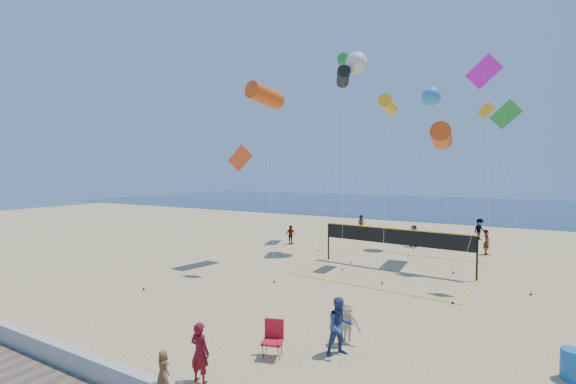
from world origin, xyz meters
The scene contains 25 objects.
ground centered at (0.00, 0.00, 0.00)m, with size 120.00×120.00×0.00m, color #D4B677.
ocean centered at (0.00, 62.00, 0.01)m, with size 140.00×50.00×0.03m, color #10244D.
woman centered at (-0.51, -1.67, 0.85)m, with size 0.62×0.41×1.70m, color maroon.
toddler centered at (-0.49, -3.02, 1.03)m, with size 0.42×0.27×0.86m, color brown.
bystander_a centered at (2.32, 1.78, 0.93)m, with size 0.91×0.71×1.87m, color navy.
bystander_b centered at (2.24, 2.64, 0.73)m, with size 0.94×0.54×1.46m, color tan.
far_person_0 centered at (-8.30, 17.63, 0.78)m, with size 0.91×0.38×1.56m, color gray.
far_person_1 centered at (0.69, 21.47, 0.86)m, with size 1.59×0.51×1.72m, color gray.
far_person_2 centered at (5.83, 21.03, 0.90)m, with size 0.65×0.43×1.80m, color gray.
far_person_3 centered at (-5.31, 26.59, 0.83)m, with size 0.81×0.63×1.66m, color gray.
far_person_4 centered at (5.04, 27.49, 0.92)m, with size 1.19×0.68×1.84m, color gray.
camp_chair centered at (0.49, 0.63, 0.66)m, with size 0.77×0.90×1.29m.
trash_barrel centered at (8.63, 3.64, 0.43)m, with size 0.58×0.58×0.87m, color #1960A3.
volleyball_net centered at (1.11, 13.73, 1.71)m, with size 10.10×9.96×2.49m.
kite_0 centered at (-6.90, 11.69, 10.88)m, with size 4.01×5.56×11.64m.
kite_1 centered at (-3.70, 17.29, 12.88)m, with size 3.11×6.78×13.50m.
kite_2 centered at (0.36, 14.58, 10.11)m, with size 1.48×5.42×10.66m.
kite_3 centered at (-6.62, 8.12, 6.35)m, with size 3.09×5.25×7.50m.
kite_4 centered at (6.67, 12.20, 8.18)m, with size 2.64×3.87×9.49m.
kite_5 centered at (5.70, 16.07, 11.34)m, with size 3.52×4.61×12.87m.
kite_6 centered at (-2.84, 17.70, 13.86)m, with size 2.24×5.02×14.66m.
kite_7 centered at (1.73, 21.91, 11.71)m, with size 1.88×5.30×12.43m.
kite_8 centered at (-5.54, 22.14, 15.26)m, with size 1.62×7.27×15.90m.
kite_9 centered at (5.36, 27.61, 10.42)m, with size 1.56×7.39×12.01m.
kite_10 centered at (3.20, 17.06, 8.23)m, with size 1.94×4.42×9.04m.
Camera 1 is at (6.81, -9.63, 5.91)m, focal length 24.00 mm.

